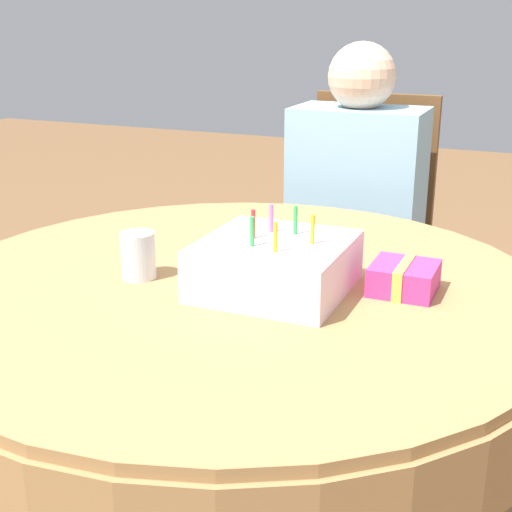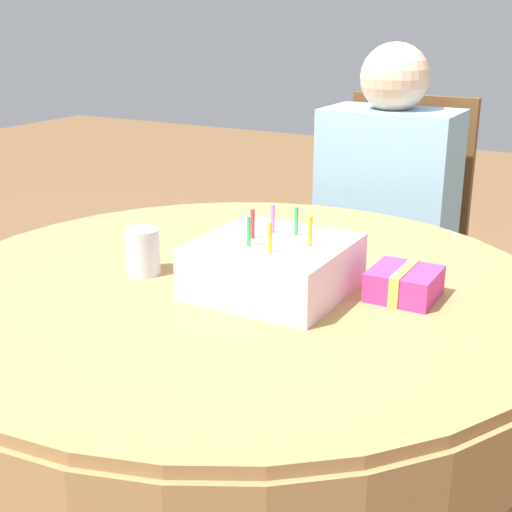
{
  "view_description": "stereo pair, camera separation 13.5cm",
  "coord_description": "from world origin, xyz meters",
  "px_view_note": "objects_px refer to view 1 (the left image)",
  "views": [
    {
      "loc": [
        0.55,
        -1.18,
        1.26
      ],
      "look_at": [
        0.04,
        -0.0,
        0.83
      ],
      "focal_mm": 50.0,
      "sensor_mm": 36.0,
      "label": 1
    },
    {
      "loc": [
        0.67,
        -1.12,
        1.26
      ],
      "look_at": [
        0.04,
        -0.0,
        0.83
      ],
      "focal_mm": 50.0,
      "sensor_mm": 36.0,
      "label": 2
    }
  ],
  "objects_px": {
    "person": "(354,201)",
    "gift_box": "(404,278)",
    "birthday_cake": "(275,265)",
    "chair": "(361,246)",
    "drinking_glass": "(138,255)"
  },
  "relations": [
    {
      "from": "birthday_cake",
      "to": "gift_box",
      "type": "bearing_deg",
      "value": 21.06
    },
    {
      "from": "person",
      "to": "drinking_glass",
      "type": "xyz_separation_m",
      "value": [
        -0.17,
        -0.95,
        0.1
      ]
    },
    {
      "from": "person",
      "to": "drinking_glass",
      "type": "height_order",
      "value": "person"
    },
    {
      "from": "person",
      "to": "birthday_cake",
      "type": "bearing_deg",
      "value": -83.75
    },
    {
      "from": "person",
      "to": "gift_box",
      "type": "xyz_separation_m",
      "value": [
        0.32,
        -0.82,
        0.08
      ]
    },
    {
      "from": "chair",
      "to": "birthday_cake",
      "type": "bearing_deg",
      "value": -84.4
    },
    {
      "from": "birthday_cake",
      "to": "gift_box",
      "type": "distance_m",
      "value": 0.24
    },
    {
      "from": "chair",
      "to": "drinking_glass",
      "type": "height_order",
      "value": "chair"
    },
    {
      "from": "person",
      "to": "birthday_cake",
      "type": "xyz_separation_m",
      "value": [
        0.1,
        -0.9,
        0.1
      ]
    },
    {
      "from": "chair",
      "to": "gift_box",
      "type": "distance_m",
      "value": 1.01
    },
    {
      "from": "chair",
      "to": "drinking_glass",
      "type": "xyz_separation_m",
      "value": [
        -0.17,
        -1.05,
        0.27
      ]
    },
    {
      "from": "chair",
      "to": "drinking_glass",
      "type": "bearing_deg",
      "value": -99.25
    },
    {
      "from": "chair",
      "to": "person",
      "type": "height_order",
      "value": "person"
    },
    {
      "from": "drinking_glass",
      "to": "gift_box",
      "type": "bearing_deg",
      "value": 14.9
    },
    {
      "from": "person",
      "to": "gift_box",
      "type": "relative_size",
      "value": 9.59
    }
  ]
}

